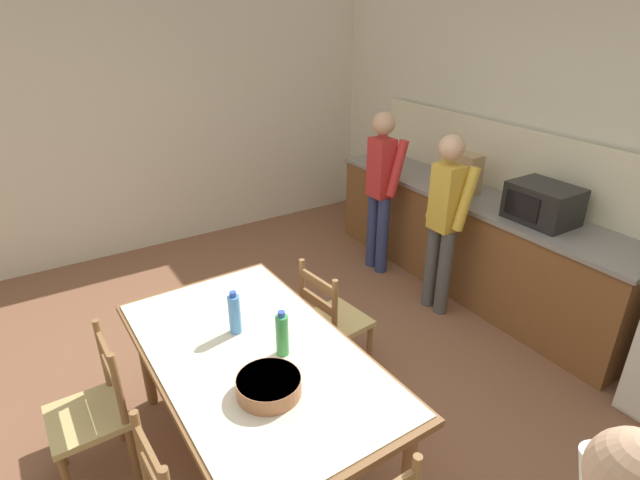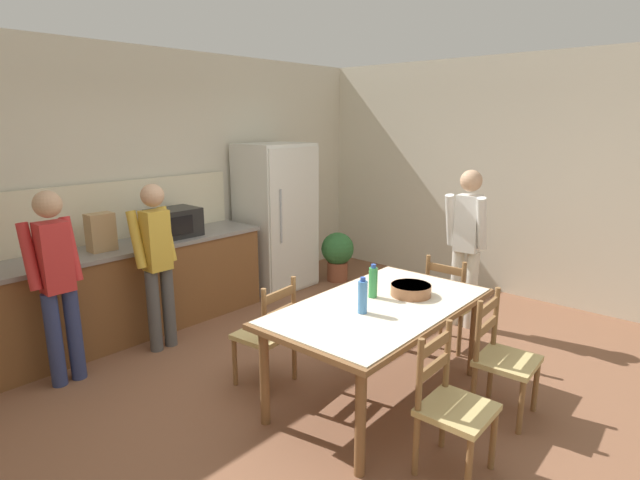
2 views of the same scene
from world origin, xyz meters
TOP-DOWN VIEW (x-y plane):
  - ground_plane at (0.00, 0.00)m, footprint 8.32×8.32m
  - wall_back at (0.00, 2.66)m, footprint 6.52×0.12m
  - wall_left at (-3.26, 0.00)m, footprint 0.12×5.20m
  - kitchen_counter at (-0.71, 2.23)m, footprint 3.24×0.66m
  - counter_splashback at (-0.71, 2.54)m, footprint 3.20×0.03m
  - microwave at (-0.02, 2.21)m, footprint 0.50×0.39m
  - paper_bag at (-0.81, 2.20)m, footprint 0.24×0.16m
  - dining_table at (0.10, -0.38)m, footprint 1.86×1.08m
  - bottle_near_centre at (-0.13, -0.38)m, footprint 0.07×0.07m
  - bottle_off_centre at (0.19, -0.24)m, footprint 0.07×0.07m
  - serving_bowl at (0.42, -0.45)m, footprint 0.32×0.32m
  - chair_side_far_left at (-0.33, 0.43)m, footprint 0.46×0.44m
  - chair_side_near_left at (-0.29, -1.20)m, footprint 0.43×0.41m
  - person_at_sink at (-1.43, 1.71)m, footprint 0.41×0.28m
  - person_at_counter at (-0.55, 1.69)m, footprint 0.40×0.28m

SIDE VIEW (x-z plane):
  - ground_plane at x=0.00m, z-range 0.00..0.00m
  - chair_side_far_left at x=-0.33m, z-range -0.01..0.90m
  - chair_side_near_left at x=-0.29m, z-range -0.01..0.90m
  - kitchen_counter at x=-0.71m, z-range 0.00..0.93m
  - dining_table at x=0.10m, z-range 0.31..1.10m
  - serving_bowl at x=0.42m, z-range 0.79..0.88m
  - person_at_counter at x=-0.55m, z-range 0.10..1.69m
  - bottle_near_centre at x=-0.13m, z-range 0.77..1.04m
  - bottle_off_centre at x=0.19m, z-range 0.77..1.04m
  - person_at_sink at x=-1.43m, z-range 0.10..1.72m
  - microwave at x=-0.02m, z-range 0.93..1.23m
  - paper_bag at x=-0.81m, z-range 0.93..1.29m
  - counter_splashback at x=-0.71m, z-range 0.93..1.53m
  - wall_back at x=0.00m, z-range 0.00..2.90m
  - wall_left at x=-3.26m, z-range 0.00..2.90m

